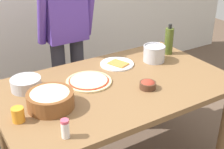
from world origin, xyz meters
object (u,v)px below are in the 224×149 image
at_px(plate_with_slice, 117,64).
at_px(olive_oil_bottle, 169,41).
at_px(person_cook, 66,30).
at_px(popcorn_bowl, 50,98).
at_px(steel_pot, 154,53).
at_px(mixing_bowl_steel, 26,84).
at_px(dining_table, 116,95).
at_px(small_sauce_bowl, 148,84).
at_px(pizza_raw_on_board, 89,81).
at_px(cup_orange, 18,115).
at_px(salt_shaker, 65,129).

xyz_separation_m(plate_with_slice, olive_oil_bottle, (0.49, -0.03, 0.11)).
relative_size(person_cook, popcorn_bowl, 5.79).
bearing_deg(steel_pot, mixing_bowl_steel, 175.83).
relative_size(dining_table, popcorn_bowl, 5.71).
bearing_deg(small_sauce_bowl, pizza_raw_on_board, 136.28).
bearing_deg(person_cook, dining_table, -88.34).
bearing_deg(popcorn_bowl, plate_with_slice, 24.80).
xyz_separation_m(mixing_bowl_steel, steel_pot, (1.01, -0.07, 0.03)).
bearing_deg(pizza_raw_on_board, person_cook, 78.91).
height_order(dining_table, plate_with_slice, plate_with_slice).
distance_m(steel_pot, cup_orange, 1.19).
xyz_separation_m(plate_with_slice, small_sauce_bowl, (-0.03, -0.42, 0.02)).
height_order(mixing_bowl_steel, small_sauce_bowl, mixing_bowl_steel).
distance_m(person_cook, mixing_bowl_steel, 0.74).
distance_m(person_cook, steel_pot, 0.77).
relative_size(popcorn_bowl, olive_oil_bottle, 1.09).
xyz_separation_m(popcorn_bowl, olive_oil_bottle, (1.15, 0.28, 0.05)).
height_order(pizza_raw_on_board, cup_orange, cup_orange).
bearing_deg(plate_with_slice, pizza_raw_on_board, -156.39).
height_order(person_cook, pizza_raw_on_board, person_cook).
xyz_separation_m(pizza_raw_on_board, popcorn_bowl, (-0.34, -0.17, 0.05)).
xyz_separation_m(person_cook, mixing_bowl_steel, (-0.52, -0.51, -0.14)).
xyz_separation_m(dining_table, salt_shaker, (-0.53, -0.36, 0.14)).
bearing_deg(popcorn_bowl, dining_table, 5.66).
distance_m(popcorn_bowl, cup_orange, 0.21).
xyz_separation_m(plate_with_slice, popcorn_bowl, (-0.66, -0.31, 0.05)).
bearing_deg(person_cook, small_sauce_bowl, -79.60).
relative_size(plate_with_slice, olive_oil_bottle, 1.02).
xyz_separation_m(popcorn_bowl, small_sauce_bowl, (0.63, -0.12, -0.03)).
bearing_deg(salt_shaker, cup_orange, 121.60).
bearing_deg(small_sauce_bowl, mixing_bowl_steel, 149.40).
relative_size(person_cook, salt_shaker, 15.28).
bearing_deg(olive_oil_bottle, salt_shaker, -153.88).
distance_m(popcorn_bowl, olive_oil_bottle, 1.18).
distance_m(dining_table, plate_with_slice, 0.33).
bearing_deg(salt_shaker, plate_with_slice, 41.10).
bearing_deg(steel_pot, cup_orange, -167.36).
xyz_separation_m(dining_table, olive_oil_bottle, (0.66, 0.23, 0.20)).
height_order(dining_table, olive_oil_bottle, olive_oil_bottle).
distance_m(person_cook, olive_oil_bottle, 0.87).
bearing_deg(olive_oil_bottle, cup_orange, -166.86).
bearing_deg(mixing_bowl_steel, popcorn_bowl, -79.13).
distance_m(mixing_bowl_steel, salt_shaker, 0.60).
bearing_deg(person_cook, pizza_raw_on_board, -101.09).
bearing_deg(mixing_bowl_steel, cup_orange, -114.26).
relative_size(pizza_raw_on_board, popcorn_bowl, 1.13).
bearing_deg(dining_table, mixing_bowl_steel, 155.81).
xyz_separation_m(person_cook, small_sauce_bowl, (0.17, -0.92, -0.15)).
height_order(steel_pot, salt_shaker, steel_pot).
height_order(pizza_raw_on_board, steel_pot, steel_pot).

